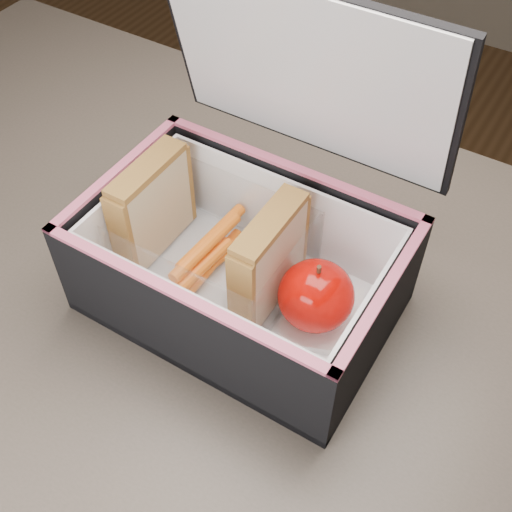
# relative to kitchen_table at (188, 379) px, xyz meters

# --- Properties ---
(kitchen_table) EXTENTS (1.20, 0.80, 0.75)m
(kitchen_table) POSITION_rel_kitchen_table_xyz_m (0.00, 0.00, 0.00)
(kitchen_table) COLOR brown
(kitchen_table) RESTS_ON ground
(lunch_bag) EXTENTS (0.28, 0.23, 0.28)m
(lunch_bag) POSITION_rel_kitchen_table_xyz_m (0.03, 0.06, 0.15)
(lunch_bag) COLOR black
(lunch_bag) RESTS_ON kitchen_table
(plastic_tub) EXTENTS (0.18, 0.13, 0.07)m
(plastic_tub) POSITION_rel_kitchen_table_xyz_m (-0.01, 0.07, 0.14)
(plastic_tub) COLOR white
(plastic_tub) RESTS_ON lunch_bag
(sandwich_left) EXTENTS (0.03, 0.09, 0.10)m
(sandwich_left) POSITION_rel_kitchen_table_xyz_m (-0.08, 0.07, 0.16)
(sandwich_left) COLOR #CFB089
(sandwich_left) RESTS_ON plastic_tub
(sandwich_right) EXTENTS (0.03, 0.09, 0.10)m
(sandwich_right) POSITION_rel_kitchen_table_xyz_m (0.06, 0.07, 0.16)
(sandwich_right) COLOR #CFB089
(sandwich_right) RESTS_ON plastic_tub
(carrot_sticks) EXTENTS (0.03, 0.15, 0.03)m
(carrot_sticks) POSITION_rel_kitchen_table_xyz_m (-0.01, 0.06, 0.12)
(carrot_sticks) COLOR orange
(carrot_sticks) RESTS_ON plastic_tub
(paper_napkin) EXTENTS (0.10, 0.10, 0.01)m
(paper_napkin) POSITION_rel_kitchen_table_xyz_m (0.11, 0.07, 0.11)
(paper_napkin) COLOR white
(paper_napkin) RESTS_ON lunch_bag
(red_apple) EXTENTS (0.09, 0.09, 0.07)m
(red_apple) POSITION_rel_kitchen_table_xyz_m (0.11, 0.07, 0.14)
(red_apple) COLOR #960501
(red_apple) RESTS_ON paper_napkin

